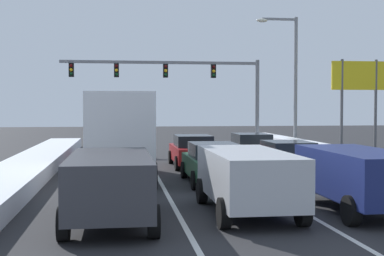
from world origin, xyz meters
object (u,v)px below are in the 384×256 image
Objects in this scene: box_truck_left_lane_second at (120,131)px; traffic_light_gantry at (184,78)px; suv_navy_right_lane_nearest at (358,174)px; suv_silver_center_lane_nearest at (247,176)px; sedan_tan_right_lane_second at (287,160)px; roadside_sign_right at (359,86)px; sedan_maroon_left_lane_third at (112,146)px; street_lamp_right_mid at (290,72)px; sedan_green_center_lane_second at (213,163)px; suv_charcoal_left_lane_nearest at (110,182)px; sedan_gray_right_lane_third at (251,148)px; sedan_red_center_lane_third at (193,151)px.

traffic_light_gantry reaches higher than box_truck_left_lane_second.
suv_silver_center_lane_nearest is at bearing 178.37° from suv_navy_right_lane_nearest.
suv_silver_center_lane_nearest is 0.35× the size of traffic_light_gantry.
sedan_tan_right_lane_second is 11.38m from roadside_sign_right.
sedan_maroon_left_lane_third is 0.53× the size of street_lamp_right_mid.
sedan_green_center_lane_second is at bearing -137.48° from roadside_sign_right.
sedan_tan_right_lane_second is at bearing 89.59° from suv_navy_right_lane_nearest.
sedan_tan_right_lane_second is 9.77m from suv_charcoal_left_lane_nearest.
suv_silver_center_lane_nearest is 1.09× the size of sedan_green_center_lane_second.
suv_charcoal_left_lane_nearest is (-6.66, -0.60, 0.00)m from suv_navy_right_lane_nearest.
street_lamp_right_mid reaches higher than sedan_green_center_lane_second.
suv_navy_right_lane_nearest is 0.89× the size of roadside_sign_right.
suv_silver_center_lane_nearest is 7.94m from box_truck_left_lane_second.
sedan_tan_right_lane_second is 0.62× the size of box_truck_left_lane_second.
roadside_sign_right reaches higher than sedan_tan_right_lane_second.
sedan_tan_right_lane_second is 1.00× the size of sedan_maroon_left_lane_third.
sedan_gray_right_lane_third is 1.00× the size of sedan_green_center_lane_second.
sedan_gray_right_lane_third and sedan_red_center_lane_third have the same top height.
suv_silver_center_lane_nearest reaches higher than sedan_maroon_left_lane_third.
suv_silver_center_lane_nearest is 20.98m from street_lamp_right_mid.
suv_charcoal_left_lane_nearest is at bearing -100.96° from traffic_light_gantry.
suv_charcoal_left_lane_nearest is at bearing -91.81° from box_truck_left_lane_second.
sedan_green_center_lane_second is at bearing -169.46° from sedan_tan_right_lane_second.
suv_charcoal_left_lane_nearest reaches higher than sedan_red_center_lane_third.
sedan_green_center_lane_second is 1.00× the size of sedan_red_center_lane_third.
suv_charcoal_left_lane_nearest is 0.35× the size of traffic_light_gantry.
sedan_green_center_lane_second is at bearing -68.06° from sedan_maroon_left_lane_third.
sedan_tan_right_lane_second is at bearing -90.73° from sedan_gray_right_lane_third.
roadside_sign_right reaches higher than sedan_red_center_lane_third.
sedan_maroon_left_lane_third is at bearing 127.44° from sedan_tan_right_lane_second.
suv_navy_right_lane_nearest reaches higher than sedan_tan_right_lane_second.
suv_silver_center_lane_nearest is at bearing 10.91° from suv_charcoal_left_lane_nearest.
sedan_tan_right_lane_second is 3.08m from sedan_green_center_lane_second.
traffic_light_gantry is at bearing 142.47° from street_lamp_right_mid.
sedan_green_center_lane_second is at bearing 89.08° from suv_silver_center_lane_nearest.
sedan_gray_right_lane_third is at bearing 62.94° from suv_charcoal_left_lane_nearest.
sedan_tan_right_lane_second is 0.82× the size of roadside_sign_right.
suv_navy_right_lane_nearest is 16.90m from sedan_maroon_left_lane_third.
sedan_gray_right_lane_third is at bearing 65.29° from sedan_green_center_lane_second.
street_lamp_right_mid is (4.26, 12.80, 4.30)m from sedan_tan_right_lane_second.
suv_silver_center_lane_nearest is at bearing -104.25° from sedan_gray_right_lane_third.
roadside_sign_right is at bearing 42.52° from sedan_green_center_lane_second.
roadside_sign_right is (9.87, 9.05, 3.25)m from sedan_green_center_lane_second.
suv_silver_center_lane_nearest reaches higher than sedan_gray_right_lane_third.
traffic_light_gantry is (4.53, 16.82, 2.99)m from box_truck_left_lane_second.
suv_navy_right_lane_nearest is 12.68m from sedan_gray_right_lane_third.
suv_charcoal_left_lane_nearest is 23.08m from street_lamp_right_mid.
sedan_gray_right_lane_third is at bearing 20.40° from sedan_red_center_lane_third.
sedan_tan_right_lane_second is at bearing -52.56° from sedan_maroon_left_lane_third.
street_lamp_right_mid reaches higher than suv_charcoal_left_lane_nearest.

